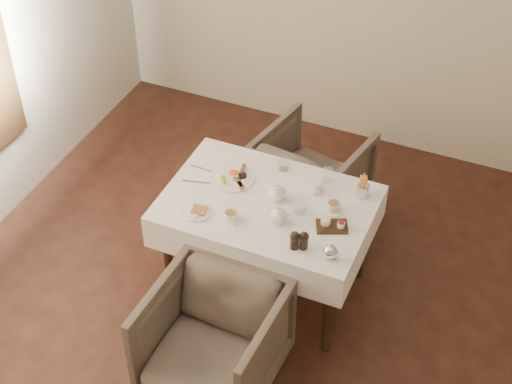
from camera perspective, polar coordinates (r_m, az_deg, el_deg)
The scene contains 20 objects.
table at distance 4.88m, azimuth 0.84°, elevation -1.74°, with size 1.28×0.88×0.75m.
armchair_near at distance 4.60m, azimuth -3.14°, elevation -10.67°, with size 0.72×0.75×0.68m, color brown.
armchair_far at distance 5.69m, azimuth 4.02°, elevation 1.32°, with size 0.70×0.73×0.66m, color brown.
breakfast_plate at distance 4.96m, azimuth -1.70°, elevation 1.07°, with size 0.28×0.28×0.04m.
side_plate at distance 4.73m, azimuth -4.40°, elevation -1.44°, with size 0.18×0.18×0.02m.
teapot_centre at distance 4.77m, azimuth 1.52°, elevation 0.00°, with size 0.15×0.12×0.12m, color white, non-canonical shape.
teapot_front at distance 4.62m, azimuth 1.70°, elevation -1.68°, with size 0.15×0.12×0.12m, color white, non-canonical shape.
creamer at distance 4.85m, azimuth 4.44°, elevation 0.39°, with size 0.07×0.07×0.08m, color white.
teacup_near at distance 4.66m, azimuth -1.84°, elevation -1.79°, with size 0.12×0.12×0.06m.
teacup_far at distance 4.74m, azimuth 5.67°, elevation -1.09°, with size 0.13×0.13×0.06m.
glass_left at distance 5.02m, azimuth 2.02°, elevation 2.10°, with size 0.07×0.07×0.09m, color silver.
glass_mid at distance 4.70m, azimuth 3.24°, elevation -1.03°, with size 0.07×0.07×0.10m, color silver.
glass_right at distance 4.94m, azimuth 5.21°, elevation 1.21°, with size 0.07×0.07×0.10m, color silver.
condiment_board at distance 4.64m, azimuth 5.53°, elevation -2.43°, with size 0.22×0.19×0.05m.
pepper_mill_left at distance 4.47m, azimuth 2.83°, elevation -3.52°, with size 0.06×0.06×0.12m, color black, non-canonical shape.
pepper_mill_right at distance 4.47m, azimuth 3.50°, elevation -3.53°, with size 0.06×0.06×0.12m, color black, non-canonical shape.
silver_pot at distance 4.43m, azimuth 5.42°, elevation -4.29°, with size 0.10×0.08×0.11m, color white, non-canonical shape.
fries_cup at distance 4.83m, azimuth 7.80°, elevation 0.32°, with size 0.08×0.08×0.16m.
cutlery_fork at distance 5.05m, azimuth -3.89°, elevation 1.69°, with size 0.01×0.18×0.00m, color silver.
cutlery_knife at distance 4.95m, azimuth -4.35°, elevation 0.73°, with size 0.01×0.19×0.00m, color silver.
Camera 1 is at (1.16, -2.71, 3.93)m, focal length 55.00 mm.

